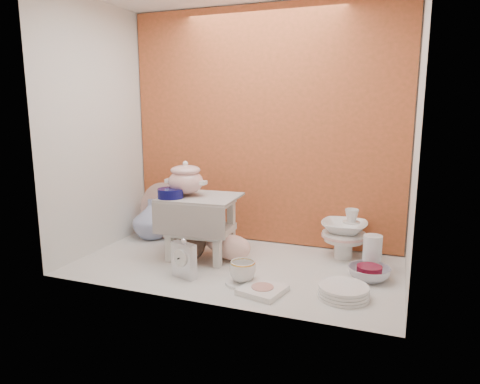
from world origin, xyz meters
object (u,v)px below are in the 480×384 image
at_px(soup_tureen, 186,178).
at_px(plush_pig, 233,247).
at_px(floral_platter, 163,211).
at_px(gold_rim_teacup, 243,271).
at_px(dinner_plate_stack, 343,291).
at_px(step_stool, 201,227).
at_px(blue_white_vase, 152,219).
at_px(mantel_clock, 184,259).
at_px(porcelain_tower, 344,233).
at_px(crystal_bowl, 369,273).

height_order(soup_tureen, plush_pig, soup_tureen).
distance_m(floral_platter, gold_rim_teacup, 0.97).
relative_size(soup_tureen, dinner_plate_stack, 1.00).
bearing_deg(step_stool, floral_platter, 143.94).
bearing_deg(blue_white_vase, dinner_plate_stack, -20.45).
xyz_separation_m(soup_tureen, floral_platter, (-0.33, 0.28, -0.28)).
relative_size(floral_platter, mantel_clock, 1.83).
relative_size(soup_tureen, porcelain_tower, 0.80).
relative_size(plush_pig, porcelain_tower, 0.91).
relative_size(soup_tureen, gold_rim_teacup, 1.82).
xyz_separation_m(blue_white_vase, mantel_clock, (0.54, -0.55, -0.03)).
height_order(step_stool, mantel_clock, step_stool).
xyz_separation_m(soup_tureen, dinner_plate_stack, (0.95, -0.26, -0.44)).
bearing_deg(blue_white_vase, gold_rim_teacup, -31.27).
bearing_deg(plush_pig, mantel_clock, -105.46).
xyz_separation_m(crystal_bowl, porcelain_tower, (-0.17, 0.29, 0.12)).
distance_m(step_stool, crystal_bowl, 0.97).
relative_size(soup_tureen, mantel_clock, 1.17).
relative_size(mantel_clock, gold_rim_teacup, 1.55).
bearing_deg(step_stool, soup_tureen, -176.66).
bearing_deg(gold_rim_teacup, floral_platter, 144.92).
xyz_separation_m(floral_platter, blue_white_vase, (-0.07, -0.03, -0.06)).
bearing_deg(mantel_clock, plush_pig, 84.50).
bearing_deg(plush_pig, gold_rim_teacup, -51.65).
bearing_deg(blue_white_vase, crystal_bowl, -9.34).
distance_m(blue_white_vase, gold_rim_teacup, 1.00).
bearing_deg(soup_tureen, blue_white_vase, 148.30).
xyz_separation_m(step_stool, crystal_bowl, (0.96, -0.00, -0.15)).
distance_m(soup_tureen, crystal_bowl, 1.14).
relative_size(floral_platter, gold_rim_teacup, 2.84).
distance_m(soup_tureen, floral_platter, 0.52).
xyz_separation_m(step_stool, gold_rim_teacup, (0.37, -0.28, -0.12)).
height_order(soup_tureen, mantel_clock, soup_tureen).
xyz_separation_m(step_stool, blue_white_vase, (-0.49, 0.24, -0.05)).
bearing_deg(soup_tureen, dinner_plate_stack, -15.14).
bearing_deg(porcelain_tower, gold_rim_teacup, -126.87).
distance_m(blue_white_vase, dinner_plate_stack, 1.45).
relative_size(step_stool, porcelain_tower, 1.42).
xyz_separation_m(floral_platter, crystal_bowl, (1.38, -0.27, -0.16)).
relative_size(step_stool, crystal_bowl, 1.98).
distance_m(mantel_clock, porcelain_tower, 0.95).
relative_size(blue_white_vase, mantel_clock, 1.28).
bearing_deg(crystal_bowl, mantel_clock, -160.94).
distance_m(soup_tureen, blue_white_vase, 0.58).
height_order(blue_white_vase, gold_rim_teacup, blue_white_vase).
height_order(gold_rim_teacup, porcelain_tower, porcelain_tower).
distance_m(floral_platter, blue_white_vase, 0.09).
height_order(mantel_clock, porcelain_tower, porcelain_tower).
relative_size(soup_tureen, crystal_bowl, 1.13).
bearing_deg(floral_platter, dinner_plate_stack, -22.71).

